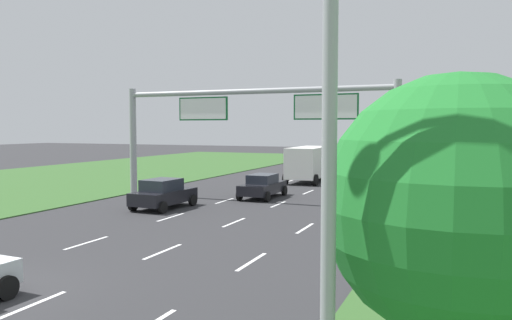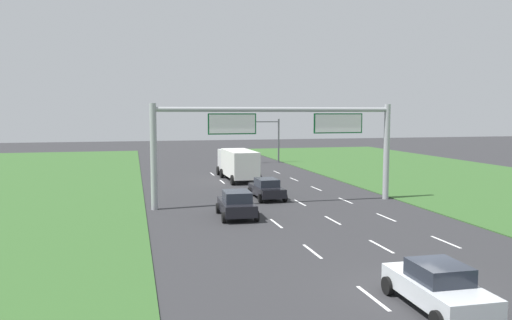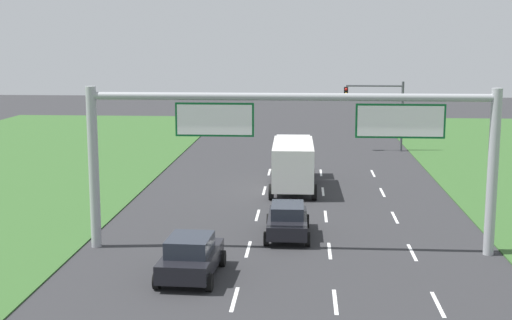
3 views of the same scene
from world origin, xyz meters
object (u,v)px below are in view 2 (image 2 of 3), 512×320
at_px(car_near_red, 267,189).
at_px(traffic_light_mast, 264,133).
at_px(car_far_ahead, 438,286).
at_px(sign_gantry, 280,134).
at_px(box_truck, 237,163).
at_px(car_lead_silver, 237,204).

height_order(car_near_red, traffic_light_mast, traffic_light_mast).
height_order(car_far_ahead, sign_gantry, sign_gantry).
distance_m(car_far_ahead, sign_gantry, 19.78).
bearing_deg(box_truck, car_near_red, -91.15).
bearing_deg(sign_gantry, box_truck, 91.16).
distance_m(sign_gantry, traffic_light_mast, 28.65).
distance_m(car_lead_silver, traffic_light_mast, 33.39).
bearing_deg(traffic_light_mast, sign_gantry, -102.60).
xyz_separation_m(car_near_red, sign_gantry, (0.32, -2.25, 4.14)).
xyz_separation_m(car_far_ahead, sign_gantry, (0.37, 19.33, 4.14)).
relative_size(car_far_ahead, box_truck, 0.49).
bearing_deg(sign_gantry, car_far_ahead, -91.10).
bearing_deg(sign_gantry, traffic_light_mast, 77.40).
bearing_deg(car_far_ahead, car_near_red, 91.42).
bearing_deg(box_truck, traffic_light_mast, 65.19).
height_order(car_lead_silver, sign_gantry, sign_gantry).
bearing_deg(car_far_ahead, car_lead_silver, 104.09).
height_order(car_near_red, sign_gantry, sign_gantry).
relative_size(box_truck, traffic_light_mast, 1.53).
distance_m(car_lead_silver, sign_gantry, 6.74).
xyz_separation_m(sign_gantry, traffic_light_mast, (6.24, 27.94, -1.05)).
bearing_deg(car_near_red, car_lead_silver, -121.03).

